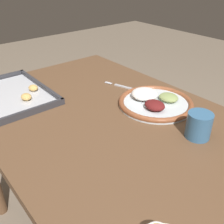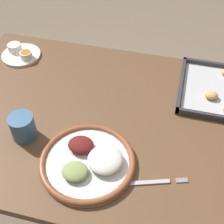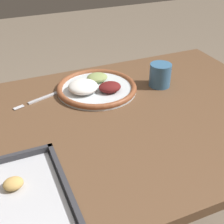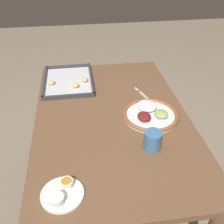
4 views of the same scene
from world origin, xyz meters
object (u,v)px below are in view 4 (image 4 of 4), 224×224
object	(u,v)px
baking_tray	(68,81)
drinking_cup	(153,140)
fork	(146,97)
saucer_plate	(62,193)
dinner_plate	(150,114)

from	to	relation	value
baking_tray	drinking_cup	bearing A→B (deg)	-150.94
fork	drinking_cup	distance (m)	0.41
drinking_cup	baking_tray	bearing A→B (deg)	29.06
drinking_cup	saucer_plate	bearing A→B (deg)	117.38
fork	drinking_cup	size ratio (longest dim) A/B	2.46
fork	saucer_plate	world-z (taller)	saucer_plate
dinner_plate	saucer_plate	bearing A→B (deg)	134.20
dinner_plate	fork	world-z (taller)	dinner_plate
dinner_plate	drinking_cup	xyz separation A→B (m)	(-0.23, 0.05, 0.03)
dinner_plate	baking_tray	size ratio (longest dim) A/B	0.72
fork	saucer_plate	xyz separation A→B (m)	(-0.61, 0.46, 0.01)
dinner_plate	drinking_cup	world-z (taller)	drinking_cup
saucer_plate	drinking_cup	size ratio (longest dim) A/B	1.89
dinner_plate	saucer_plate	xyz separation A→B (m)	(-0.43, 0.44, -0.00)
dinner_plate	saucer_plate	distance (m)	0.62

